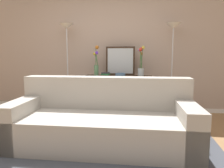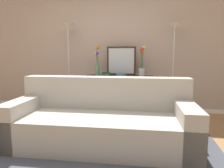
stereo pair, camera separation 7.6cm
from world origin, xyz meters
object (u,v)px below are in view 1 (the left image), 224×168
Objects in this scene: couch at (103,121)px; book_stack at (105,74)px; floor_lamp_left at (67,43)px; book_row_under_console at (103,111)px; vase_short_flowers at (141,65)px; fruit_bowl at (120,75)px; console_table at (118,88)px; wall_mirror at (120,61)px; vase_tall_flowers at (96,63)px; floor_lamp_right at (173,44)px.

book_stack is at bearing 99.00° from couch.
floor_lamp_left is 1.58m from book_row_under_console.
fruit_bowl is (-0.39, -0.13, -0.18)m from vase_short_flowers.
floor_lamp_left reaches higher than book_row_under_console.
console_table is (0.03, 1.44, 0.24)m from couch.
fruit_bowl is 1.06× the size of book_stack.
floor_lamp_left is 9.88× the size of book_stack.
book_row_under_console is (-0.37, 0.13, -0.76)m from fruit_bowl.
book_row_under_console is at bearing -153.71° from wall_mirror.
console_table is 0.38m from book_stack.
book_row_under_console is (0.13, -0.02, -0.97)m from vase_tall_flowers.
couch reaches higher than fruit_bowl.
book_row_under_console is (-0.31, 0.00, -0.49)m from console_table.
floor_lamp_left reaches higher than couch.
floor_lamp_right reaches higher than fruit_bowl.
couch is 2.18m from floor_lamp_right.
vase_tall_flowers is 1.02× the size of vase_short_flowers.
wall_mirror is (1.10, 0.06, -0.36)m from floor_lamp_left.
vase_tall_flowers is 3.03× the size of fruit_bowl.
console_table is at bearing 28.24° from book_stack.
vase_short_flowers is 1.28× the size of book_row_under_console.
console_table is at bearing -2.17° from vase_tall_flowers.
wall_mirror is at bearing 48.37° from book_stack.
wall_mirror is 0.47m from book_stack.
vase_short_flowers reaches higher than console_table.
floor_lamp_left is 3.10× the size of wall_mirror.
floor_lamp_left is 1.32m from fruit_bowl.
console_table is at bearing 114.75° from fruit_bowl.
wall_mirror is 1.08m from book_row_under_console.
vase_short_flowers is (0.42, -0.17, -0.08)m from wall_mirror.
console_table is 2.27× the size of vase_short_flowers.
vase_tall_flowers is at bearing -162.44° from wall_mirror.
book_stack is at bearing -169.93° from floor_lamp_right.
floor_lamp_right reaches higher than vase_short_flowers.
vase_short_flowers reaches higher than wall_mirror.
book_row_under_console is at bearing 161.03° from fruit_bowl.
fruit_bowl is (0.06, -0.13, 0.27)m from console_table.
book_row_under_console is at bearing 120.37° from book_stack.
console_table is 2.91× the size of book_row_under_console.
floor_lamp_right is 1.17m from fruit_bowl.
floor_lamp_right is at bearing 4.24° from book_row_under_console.
couch reaches higher than book_stack.
console_table is at bearing -0.00° from book_row_under_console.
book_stack is (0.84, -0.23, -0.62)m from floor_lamp_left.
book_row_under_console is at bearing 180.00° from console_table.
vase_short_flowers is (1.53, -0.10, -0.44)m from floor_lamp_left.
wall_mirror is 0.46m from vase_short_flowers.
vase_tall_flowers is at bearing 145.42° from book_stack.
wall_mirror is 3.19× the size of book_stack.
floor_lamp_left is at bearing 172.53° from vase_tall_flowers.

